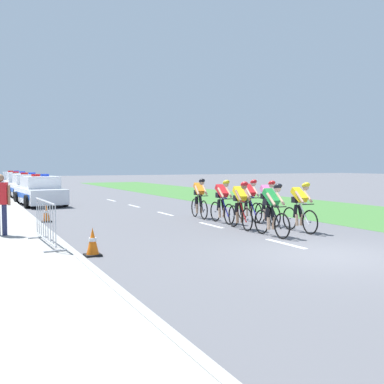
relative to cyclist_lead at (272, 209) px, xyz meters
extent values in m
plane|color=#56565B|center=(-0.40, -2.75, -0.79)|extent=(160.00, 160.00, 0.00)
cube|color=#9E9E99|center=(-5.68, 11.25, -0.72)|extent=(0.16, 60.00, 0.13)
cube|color=#3D7033|center=(6.98, 11.25, -0.78)|extent=(7.00, 60.00, 0.01)
cube|color=white|center=(-0.40, -1.13, -0.78)|extent=(0.14, 1.60, 0.01)
cube|color=white|center=(-0.40, 2.87, -0.78)|extent=(0.14, 1.60, 0.01)
cube|color=white|center=(-0.40, 6.87, -0.78)|extent=(0.14, 1.60, 0.01)
cube|color=white|center=(-0.40, 10.87, -0.78)|extent=(0.14, 1.60, 0.01)
cube|color=white|center=(-0.40, 14.87, -0.78)|extent=(0.14, 1.60, 0.01)
torus|color=black|center=(-0.01, -0.48, -0.42)|extent=(0.06, 0.72, 0.72)
cylinder|color=#99999E|center=(-0.01, -0.48, -0.42)|extent=(0.06, 0.06, 0.06)
torus|color=black|center=(0.01, 0.52, -0.42)|extent=(0.06, 0.72, 0.72)
cylinder|color=#99999E|center=(0.01, 0.52, -0.42)|extent=(0.06, 0.06, 0.06)
cylinder|color=black|center=(0.00, -0.03, 0.11)|extent=(0.05, 0.55, 0.04)
cylinder|color=black|center=(0.00, -0.20, -0.21)|extent=(0.05, 0.48, 0.63)
cylinder|color=black|center=(0.00, 0.17, -0.19)|extent=(0.04, 0.04, 0.65)
cylinder|color=black|center=(-0.01, -0.38, 0.09)|extent=(0.42, 0.04, 0.03)
cube|color=black|center=(0.00, 0.17, 0.15)|extent=(0.10, 0.22, 0.05)
cube|color=green|center=(0.00, 0.05, 0.35)|extent=(0.29, 0.54, 0.47)
cube|color=black|center=(0.00, 0.16, 0.19)|extent=(0.28, 0.21, 0.18)
cylinder|color=black|center=(0.09, 0.11, -0.15)|extent=(0.11, 0.23, 0.40)
cylinder|color=tan|center=(0.09, 0.03, -0.41)|extent=(0.09, 0.16, 0.36)
cylinder|color=black|center=(-0.09, 0.11, -0.15)|extent=(0.11, 0.17, 0.40)
cylinder|color=tan|center=(-0.09, 0.03, -0.41)|extent=(0.09, 0.12, 0.36)
cylinder|color=tan|center=(0.16, -0.17, 0.30)|extent=(0.08, 0.40, 0.35)
cylinder|color=tan|center=(-0.16, -0.16, 0.30)|extent=(0.08, 0.40, 0.35)
sphere|color=tan|center=(0.00, -0.25, 0.59)|extent=(0.19, 0.19, 0.19)
ellipsoid|color=black|center=(-0.01, -0.26, 0.66)|extent=(0.24, 0.32, 0.24)
torus|color=black|center=(1.25, -0.18, -0.42)|extent=(0.08, 0.73, 0.72)
cylinder|color=#99999E|center=(1.25, -0.18, -0.42)|extent=(0.06, 0.06, 0.06)
torus|color=black|center=(1.30, 0.82, -0.42)|extent=(0.08, 0.73, 0.72)
cylinder|color=#99999E|center=(1.30, 0.82, -0.42)|extent=(0.06, 0.06, 0.06)
cylinder|color=white|center=(1.27, 0.27, 0.11)|extent=(0.06, 0.55, 0.04)
cylinder|color=white|center=(1.26, 0.10, -0.21)|extent=(0.06, 0.48, 0.63)
cylinder|color=white|center=(1.28, 0.47, -0.19)|extent=(0.04, 0.04, 0.65)
cylinder|color=black|center=(1.25, -0.08, 0.09)|extent=(0.42, 0.05, 0.03)
cube|color=black|center=(1.28, 0.47, 0.15)|extent=(0.11, 0.22, 0.05)
cube|color=yellow|center=(1.27, 0.35, 0.35)|extent=(0.31, 0.56, 0.45)
cube|color=black|center=(1.28, 0.46, 0.19)|extent=(0.29, 0.21, 0.18)
cylinder|color=black|center=(1.36, 0.41, -0.15)|extent=(0.12, 0.23, 0.40)
cylinder|color=tan|center=(1.36, 0.33, -0.41)|extent=(0.10, 0.16, 0.36)
cylinder|color=black|center=(1.19, 0.42, -0.15)|extent=(0.12, 0.17, 0.40)
cylinder|color=tan|center=(1.18, 0.34, -0.41)|extent=(0.10, 0.13, 0.36)
cylinder|color=tan|center=(1.42, 0.12, 0.30)|extent=(0.10, 0.40, 0.35)
cylinder|color=tan|center=(1.10, 0.14, 0.30)|extent=(0.10, 0.40, 0.35)
sphere|color=tan|center=(1.26, 0.05, 0.59)|extent=(0.19, 0.19, 0.19)
ellipsoid|color=yellow|center=(1.26, 0.04, 0.66)|extent=(0.25, 0.33, 0.24)
torus|color=black|center=(-0.07, 1.17, -0.42)|extent=(0.13, 0.72, 0.72)
cylinder|color=#99999E|center=(-0.07, 1.17, -0.42)|extent=(0.07, 0.07, 0.06)
torus|color=black|center=(0.05, 2.17, -0.42)|extent=(0.13, 0.72, 0.72)
cylinder|color=#99999E|center=(0.05, 2.17, -0.42)|extent=(0.07, 0.07, 0.06)
cylinder|color=#B21919|center=(-0.02, 1.62, 0.11)|extent=(0.10, 0.55, 0.04)
cylinder|color=#B21919|center=(-0.04, 1.45, -0.21)|extent=(0.09, 0.48, 0.63)
cylinder|color=#B21919|center=(0.01, 1.82, -0.19)|extent=(0.04, 0.04, 0.65)
cylinder|color=black|center=(-0.06, 1.27, 0.09)|extent=(0.42, 0.08, 0.03)
cube|color=black|center=(0.01, 1.82, 0.15)|extent=(0.12, 0.23, 0.05)
cube|color=yellow|center=(-0.01, 1.69, 0.35)|extent=(0.34, 0.58, 0.45)
cube|color=black|center=(0.01, 1.81, 0.19)|extent=(0.30, 0.23, 0.18)
cylinder|color=black|center=(0.09, 1.75, -0.15)|extent=(0.13, 0.23, 0.40)
cylinder|color=#9E7051|center=(0.08, 1.67, -0.41)|extent=(0.11, 0.16, 0.36)
cylinder|color=black|center=(-0.09, 1.77, -0.15)|extent=(0.13, 0.18, 0.40)
cylinder|color=#9E7051|center=(-0.10, 1.69, -0.41)|extent=(0.10, 0.13, 0.36)
cylinder|color=#9E7051|center=(0.13, 1.46, 0.30)|extent=(0.12, 0.41, 0.35)
cylinder|color=#9E7051|center=(-0.19, 1.50, 0.30)|extent=(0.12, 0.41, 0.35)
sphere|color=#9E7051|center=(-0.04, 1.40, 0.59)|extent=(0.19, 0.19, 0.19)
ellipsoid|color=red|center=(-0.04, 1.39, 0.66)|extent=(0.26, 0.34, 0.24)
torus|color=black|center=(1.25, 1.53, -0.42)|extent=(0.12, 0.72, 0.72)
cylinder|color=#99999E|center=(1.25, 1.53, -0.42)|extent=(0.07, 0.07, 0.06)
torus|color=black|center=(1.36, 2.52, -0.42)|extent=(0.12, 0.72, 0.72)
cylinder|color=#99999E|center=(1.36, 2.52, -0.42)|extent=(0.07, 0.07, 0.06)
cylinder|color=black|center=(1.30, 1.98, 0.11)|extent=(0.10, 0.55, 0.04)
cylinder|color=black|center=(1.28, 1.80, -0.21)|extent=(0.09, 0.48, 0.63)
cylinder|color=black|center=(1.32, 2.18, -0.19)|extent=(0.04, 0.04, 0.65)
cylinder|color=black|center=(1.26, 1.63, 0.09)|extent=(0.42, 0.07, 0.03)
cube|color=black|center=(1.32, 2.18, 0.15)|extent=(0.12, 0.23, 0.05)
cube|color=pink|center=(1.31, 2.05, 0.35)|extent=(0.34, 0.57, 0.46)
cube|color=black|center=(1.32, 2.17, 0.19)|extent=(0.30, 0.23, 0.18)
cylinder|color=black|center=(1.41, 2.11, -0.15)|extent=(0.13, 0.23, 0.40)
cylinder|color=beige|center=(1.40, 2.03, -0.41)|extent=(0.11, 0.16, 0.36)
cylinder|color=black|center=(1.23, 2.13, -0.15)|extent=(0.13, 0.18, 0.40)
cylinder|color=beige|center=(1.22, 2.05, -0.41)|extent=(0.10, 0.13, 0.36)
cylinder|color=beige|center=(1.44, 1.82, 0.30)|extent=(0.12, 0.41, 0.35)
cylinder|color=beige|center=(1.13, 1.86, 0.30)|extent=(0.12, 0.41, 0.35)
sphere|color=beige|center=(1.27, 1.75, 0.59)|extent=(0.19, 0.19, 0.19)
ellipsoid|color=red|center=(1.27, 1.74, 0.66)|extent=(0.26, 0.34, 0.24)
torus|color=black|center=(0.21, 2.70, -0.42)|extent=(0.06, 0.72, 0.72)
cylinder|color=#99999E|center=(0.21, 2.70, -0.42)|extent=(0.06, 0.06, 0.06)
torus|color=black|center=(0.23, 3.70, -0.42)|extent=(0.06, 0.72, 0.72)
cylinder|color=#99999E|center=(0.23, 3.70, -0.42)|extent=(0.06, 0.06, 0.06)
cylinder|color=#1E1E99|center=(0.22, 3.15, 0.11)|extent=(0.05, 0.55, 0.04)
cylinder|color=#1E1E99|center=(0.21, 2.98, -0.21)|extent=(0.05, 0.48, 0.63)
cylinder|color=#1E1E99|center=(0.22, 3.35, -0.19)|extent=(0.04, 0.04, 0.65)
cylinder|color=black|center=(0.21, 2.80, 0.09)|extent=(0.42, 0.04, 0.03)
cube|color=black|center=(0.22, 3.35, 0.15)|extent=(0.10, 0.22, 0.05)
cube|color=red|center=(0.22, 3.23, 0.35)|extent=(0.29, 0.55, 0.45)
cube|color=black|center=(0.22, 3.34, 0.19)|extent=(0.28, 0.21, 0.18)
cylinder|color=black|center=(0.31, 3.29, -0.15)|extent=(0.11, 0.23, 0.40)
cylinder|color=tan|center=(0.31, 3.21, -0.41)|extent=(0.09, 0.16, 0.36)
cylinder|color=black|center=(0.13, 3.29, -0.15)|extent=(0.11, 0.17, 0.40)
cylinder|color=tan|center=(0.13, 3.21, -0.41)|extent=(0.09, 0.12, 0.36)
cylinder|color=tan|center=(0.38, 3.01, 0.30)|extent=(0.08, 0.40, 0.35)
cylinder|color=tan|center=(0.06, 3.01, 0.30)|extent=(0.08, 0.40, 0.35)
sphere|color=tan|center=(0.21, 2.93, 0.59)|extent=(0.19, 0.19, 0.19)
ellipsoid|color=yellow|center=(0.21, 2.92, 0.66)|extent=(0.24, 0.32, 0.24)
torus|color=black|center=(1.32, 2.68, -0.42)|extent=(0.08, 0.73, 0.72)
cylinder|color=#99999E|center=(1.32, 2.68, -0.42)|extent=(0.06, 0.06, 0.06)
torus|color=black|center=(1.37, 3.68, -0.42)|extent=(0.08, 0.73, 0.72)
cylinder|color=#99999E|center=(1.37, 3.68, -0.42)|extent=(0.06, 0.06, 0.06)
cylinder|color=#1E1E99|center=(1.34, 3.13, 0.11)|extent=(0.07, 0.55, 0.04)
cylinder|color=#1E1E99|center=(1.33, 2.95, -0.21)|extent=(0.07, 0.48, 0.63)
cylinder|color=#1E1E99|center=(1.35, 3.33, -0.19)|extent=(0.04, 0.04, 0.65)
cylinder|color=black|center=(1.32, 2.78, 0.09)|extent=(0.42, 0.05, 0.03)
cube|color=black|center=(1.35, 3.33, 0.15)|extent=(0.11, 0.23, 0.05)
cube|color=red|center=(1.35, 3.20, 0.35)|extent=(0.31, 0.56, 0.45)
cube|color=black|center=(1.35, 3.32, 0.19)|extent=(0.29, 0.22, 0.18)
cylinder|color=black|center=(1.44, 3.26, -0.15)|extent=(0.12, 0.23, 0.40)
cylinder|color=beige|center=(1.44, 3.18, -0.41)|extent=(0.10, 0.16, 0.36)
cylinder|color=black|center=(1.26, 3.27, -0.15)|extent=(0.12, 0.17, 0.40)
cylinder|color=beige|center=(1.26, 3.19, -0.41)|extent=(0.10, 0.13, 0.36)
cylinder|color=beige|center=(1.49, 2.98, 0.30)|extent=(0.10, 0.40, 0.35)
cylinder|color=beige|center=(1.18, 3.00, 0.30)|extent=(0.10, 0.40, 0.35)
sphere|color=beige|center=(1.33, 2.90, 0.59)|extent=(0.19, 0.19, 0.19)
ellipsoid|color=red|center=(1.33, 2.89, 0.66)|extent=(0.25, 0.33, 0.24)
torus|color=black|center=(0.12, 4.38, -0.42)|extent=(0.13, 0.72, 0.72)
cylinder|color=#99999E|center=(0.12, 4.38, -0.42)|extent=(0.07, 0.07, 0.06)
torus|color=black|center=(0.24, 5.37, -0.42)|extent=(0.13, 0.72, 0.72)
cylinder|color=#99999E|center=(0.24, 5.37, -0.42)|extent=(0.07, 0.07, 0.06)
cylinder|color=black|center=(0.17, 4.82, 0.11)|extent=(0.10, 0.55, 0.04)
cylinder|color=black|center=(0.15, 4.65, -0.21)|extent=(0.10, 0.48, 0.63)
cylinder|color=black|center=(0.19, 5.02, -0.19)|extent=(0.04, 0.04, 0.65)
cylinder|color=black|center=(0.13, 4.48, 0.09)|extent=(0.42, 0.08, 0.03)
cube|color=black|center=(0.19, 5.02, 0.15)|extent=(0.13, 0.23, 0.05)
cube|color=orange|center=(0.18, 4.90, 0.35)|extent=(0.34, 0.58, 0.45)
cube|color=black|center=(0.19, 5.01, 0.19)|extent=(0.30, 0.23, 0.18)
cylinder|color=black|center=(0.28, 4.95, -0.15)|extent=(0.14, 0.23, 0.40)
cylinder|color=tan|center=(0.27, 4.87, -0.41)|extent=(0.11, 0.16, 0.36)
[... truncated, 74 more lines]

